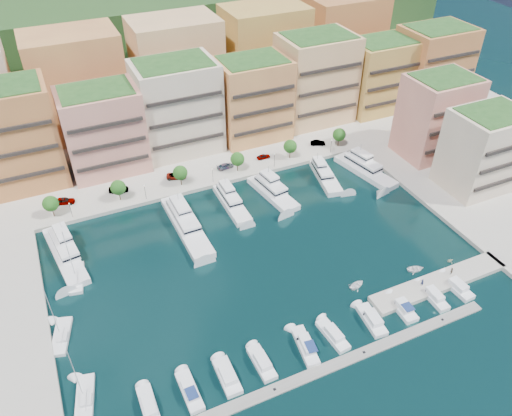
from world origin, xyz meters
The scene contains 60 objects.
ground centered at (0.00, 0.00, 0.00)m, with size 400.00×400.00×0.00m, color black.
north_quay centered at (0.00, 62.00, 0.00)m, with size 220.00×64.00×2.00m, color #9E998E.
east_quay centered at (62.00, -8.00, 0.00)m, with size 34.00×76.00×2.00m, color #9E998E.
hillside centered at (0.00, 110.00, 0.00)m, with size 240.00×40.00×58.00m, color #1E3716.
south_pontoon centered at (-3.00, -30.00, 0.00)m, with size 72.00×2.20×0.35m, color gray.
finger_pier centered at (30.00, -22.00, 0.00)m, with size 32.00×5.00×2.00m, color #9E998E.
apartment_1 centered at (-44.00, 51.99, 14.31)m, with size 20.00×16.50×26.80m.
apartment_2 centered at (-23.00, 49.99, 12.31)m, with size 20.00×15.50×22.80m.
apartment_3 centered at (-2.00, 51.99, 13.81)m, with size 22.00×16.50×25.80m.
apartment_4 centered at (20.00, 49.99, 12.81)m, with size 20.00×15.50×23.80m.
apartment_5 centered at (42.00, 51.99, 14.31)m, with size 22.00×16.50×26.80m.
apartment_6 centered at (64.00, 49.99, 12.31)m, with size 20.00×15.50×22.80m.
apartment_7 centered at (84.00, 47.99, 13.31)m, with size 22.00×16.50×24.80m.
apartment_east_a centered at (62.00, 19.99, 12.31)m, with size 18.00×14.50×22.80m.
apartment_east_b centered at (62.00, 1.99, 11.31)m, with size 18.00×14.50×20.80m.
backblock_1 centered at (-25.00, 74.00, 16.00)m, with size 26.00×18.00×30.00m, color #E2A155.
backblock_2 centered at (5.00, 74.00, 16.00)m, with size 26.00×18.00×30.00m, color #EBB57C.
backblock_3 centered at (35.00, 74.00, 16.00)m, with size 26.00×18.00×30.00m, color gold.
backblock_4 centered at (65.00, 74.00, 16.00)m, with size 26.00×18.00×30.00m, color #B16F3B.
tree_0 centered at (-40.00, 33.50, 4.74)m, with size 3.80×3.80×5.65m.
tree_1 centered at (-24.00, 33.50, 4.74)m, with size 3.80×3.80×5.65m.
tree_2 centered at (-8.00, 33.50, 4.74)m, with size 3.80×3.80×5.65m.
tree_3 centered at (8.00, 33.50, 4.74)m, with size 3.80×3.80×5.65m.
tree_4 centered at (24.00, 33.50, 4.74)m, with size 3.80×3.80×5.65m.
tree_5 centered at (40.00, 33.50, 4.74)m, with size 3.80×3.80×5.65m.
lamppost_0 centered at (-36.00, 31.20, 3.83)m, with size 0.30×0.30×4.20m.
lamppost_1 centered at (-18.00, 31.20, 3.83)m, with size 0.30×0.30×4.20m.
lamppost_2 centered at (0.00, 31.20, 3.83)m, with size 0.30×0.30×4.20m.
lamppost_3 centered at (18.00, 31.20, 3.83)m, with size 0.30×0.30×4.20m.
lamppost_4 centered at (36.00, 31.20, 3.83)m, with size 0.30×0.30×4.20m.
yacht_0 centered at (-39.50, 19.23, 1.21)m, with size 7.58×21.78×7.30m.
yacht_2 centered at (-12.07, 17.85, 1.21)m, with size 5.68×24.47×7.30m.
yacht_3 centered at (0.99, 21.24, 1.21)m, with size 4.24×16.97×7.30m.
yacht_4 centered at (12.25, 20.99, 1.09)m, with size 7.40×17.93×7.30m.
yacht_5 centered at (28.43, 21.68, 1.21)m, with size 7.40×16.51×7.30m.
yacht_6 centered at (39.82, 19.96, 1.21)m, with size 8.75×20.30×7.30m.
cruiser_0 centered at (-32.11, -24.59, 0.55)m, with size 2.50×8.17×2.55m.
cruiser_1 centered at (-25.17, -24.61, 0.57)m, with size 2.73×8.27×2.66m.
cruiser_2 centered at (-18.38, -24.58, 0.55)m, with size 2.94×7.75×2.55m.
cruiser_3 centered at (-11.83, -24.58, 0.55)m, with size 2.73×7.65×2.55m.
cruiser_4 centered at (-3.08, -24.62, 0.57)m, with size 3.67×9.11×2.66m.
cruiser_5 centered at (2.77, -24.59, 0.55)m, with size 3.11×8.07×2.55m.
cruiser_6 centered at (11.42, -24.59, 0.55)m, with size 3.58×8.24×2.55m.
cruiser_7 centered at (18.64, -24.60, 0.57)m, with size 3.07×7.43×2.66m.
cruiser_8 centered at (26.19, -24.59, 0.55)m, with size 2.68×8.13×2.55m.
cruiser_9 centered at (32.32, -24.59, 0.55)m, with size 3.09×7.94×2.55m.
sailboat_2 centered at (-38.34, 10.51, 0.31)m, with size 4.36×9.47×13.20m.
sailboat_0 centered at (-41.40, -18.59, 0.31)m, with size 4.66×9.33×13.20m.
sailboat_1 centered at (-43.26, -3.82, 0.31)m, with size 5.14×9.13×13.20m.
tender_2 centered at (28.20, -16.78, 0.38)m, with size 2.64×3.69×0.77m, color white.
tender_3 centered at (36.72, -17.79, 0.40)m, with size 1.32×1.53×0.81m, color beige.
tender_0 centered at (14.13, -15.51, 0.38)m, with size 2.60×3.64×0.75m, color white.
car_0 centered at (-37.00, 37.64, 1.86)m, with size 2.03×5.04×1.72m, color gray.
car_1 centered at (-23.63, 37.14, 1.80)m, with size 1.70×4.86×1.60m, color gray.
car_2 centered at (-8.21, 36.96, 1.74)m, with size 2.45×5.32×1.48m, color gray.
car_3 centered at (5.41, 36.10, 1.70)m, with size 1.95×4.81×1.39m, color gray.
car_4 centered at (17.10, 36.29, 1.66)m, with size 1.56×3.89×1.32m, color gray.
car_5 centered at (34.90, 36.52, 1.71)m, with size 1.50×4.31×1.42m, color gray.
person_0 centered at (25.69, -21.51, 1.85)m, with size 0.62×0.41×1.71m, color #282E50.
person_1 centered at (33.43, -21.38, 1.81)m, with size 0.79×0.61×1.62m, color #4A3C2C.
Camera 1 is at (-34.75, -72.37, 75.76)m, focal length 35.00 mm.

